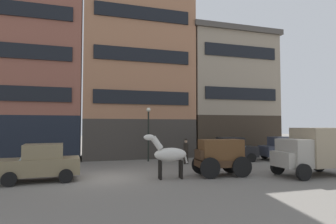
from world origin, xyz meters
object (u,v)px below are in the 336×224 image
at_px(sedan_dark, 41,163).
at_px(pedestrian_officer, 186,150).
at_px(sedan_parked_curb, 232,149).
at_px(draft_horse, 169,154).
at_px(delivery_truck_near, 314,150).
at_px(sedan_light, 284,148).
at_px(cargo_wagon, 220,155).
at_px(streetlamp_curbside, 148,126).

relative_size(sedan_dark, pedestrian_officer, 2.12).
distance_m(sedan_parked_curb, pedestrian_officer, 3.95).
xyz_separation_m(draft_horse, delivery_truck_near, (7.96, -1.42, 0.15)).
relative_size(delivery_truck_near, sedan_dark, 1.16).
height_order(sedan_light, sedan_parked_curb, same).
bearing_deg(pedestrian_officer, cargo_wagon, -87.98).
xyz_separation_m(pedestrian_officer, streetlamp_curbside, (-2.26, 2.13, 1.69)).
xyz_separation_m(sedan_dark, pedestrian_officer, (9.01, 3.62, 0.07)).
distance_m(delivery_truck_near, sedan_parked_curb, 6.86).
xyz_separation_m(sedan_parked_curb, streetlamp_curbside, (-6.19, 1.68, 1.76)).
distance_m(cargo_wagon, pedestrian_officer, 4.87).
bearing_deg(delivery_truck_near, streetlamp_curbside, 131.52).
xyz_separation_m(cargo_wagon, pedestrian_officer, (-0.17, 4.86, -0.17)).
bearing_deg(sedan_dark, pedestrian_officer, 21.90).
xyz_separation_m(draft_horse, sedan_dark, (-6.23, 1.23, -0.36)).
bearing_deg(cargo_wagon, draft_horse, 179.93).
bearing_deg(delivery_truck_near, draft_horse, 169.86).
bearing_deg(sedan_light, delivery_truck_near, -116.69).
bearing_deg(sedan_dark, sedan_light, 11.63).
height_order(pedestrian_officer, streetlamp_curbside, streetlamp_curbside).
bearing_deg(cargo_wagon, sedan_parked_curb, 54.73).
bearing_deg(sedan_dark, streetlamp_curbside, 40.46).
bearing_deg(pedestrian_officer, streetlamp_curbside, 136.71).
relative_size(delivery_truck_near, pedestrian_officer, 2.45).
height_order(cargo_wagon, pedestrian_officer, cargo_wagon).
relative_size(cargo_wagon, draft_horse, 1.28).
bearing_deg(streetlamp_curbside, sedan_dark, -139.54).
distance_m(cargo_wagon, sedan_dark, 9.27).
bearing_deg(sedan_light, pedestrian_officer, 179.61).
xyz_separation_m(sedan_parked_curb, pedestrian_officer, (-3.93, -0.45, 0.07)).
distance_m(draft_horse, sedan_light, 12.09).
bearing_deg(sedan_dark, delivery_truck_near, -10.61).
relative_size(sedan_parked_curb, pedestrian_officer, 2.15).
bearing_deg(streetlamp_curbside, sedan_light, -11.69).
relative_size(cargo_wagon, sedan_light, 0.79).
bearing_deg(sedan_dark, sedan_parked_curb, 17.47).
xyz_separation_m(delivery_truck_near, sedan_light, (3.13, 6.22, -0.51)).
height_order(sedan_parked_curb, pedestrian_officer, sedan_parked_curb).
relative_size(sedan_light, streetlamp_curbside, 0.92).
height_order(sedan_dark, pedestrian_officer, sedan_dark).
xyz_separation_m(delivery_truck_near, pedestrian_officer, (-5.18, 6.28, -0.44)).
xyz_separation_m(delivery_truck_near, streetlamp_curbside, (-7.45, 8.41, 1.25)).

